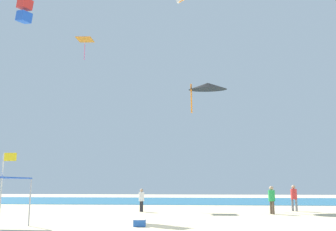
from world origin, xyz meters
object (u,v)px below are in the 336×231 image
(person_leftmost, at_px, (142,198))
(person_central, at_px, (272,198))
(person_near_tent, at_px, (294,196))
(cooler_box, at_px, (140,223))
(kite_delta_black, at_px, (208,86))
(kite_diamond_orange, at_px, (85,41))
(banner_flag, at_px, (3,183))
(kite_box_red, at_px, (24,11))

(person_leftmost, distance_m, person_central, 9.21)
(person_near_tent, distance_m, cooler_box, 15.05)
(kite_delta_black, height_order, kite_diamond_orange, kite_diamond_orange)
(person_leftmost, height_order, kite_diamond_orange, kite_diamond_orange)
(person_near_tent, height_order, kite_delta_black, kite_delta_black)
(person_leftmost, xyz_separation_m, person_central, (9.11, -1.35, 0.12))
(banner_flag, relative_size, kite_box_red, 1.43)
(person_central, relative_size, kite_delta_black, 0.52)
(kite_diamond_orange, distance_m, kite_box_red, 8.15)
(person_near_tent, height_order, kite_diamond_orange, kite_diamond_orange)
(kite_delta_black, distance_m, kite_box_red, 18.06)
(person_near_tent, bearing_deg, kite_delta_black, -161.69)
(banner_flag, height_order, kite_delta_black, kite_delta_black)
(cooler_box, xyz_separation_m, kite_delta_black, (3.60, 15.24, 10.52))
(person_central, xyz_separation_m, kite_box_red, (-20.58, 4.44, 16.47))
(cooler_box, bearing_deg, person_leftmost, 98.47)
(banner_flag, distance_m, cooler_box, 6.38)
(person_leftmost, relative_size, kite_diamond_orange, 0.71)
(kite_delta_black, xyz_separation_m, kite_box_red, (-16.53, -2.40, 6.87))
(banner_flag, xyz_separation_m, kite_diamond_orange, (-4.12, 23.03, 15.39))
(kite_delta_black, relative_size, kite_box_red, 1.53)
(person_leftmost, bearing_deg, kite_delta_black, -72.58)
(person_near_tent, bearing_deg, kite_box_red, -133.41)
(person_central, bearing_deg, person_leftmost, -112.90)
(cooler_box, bearing_deg, kite_diamond_orange, 115.25)
(person_leftmost, height_order, cooler_box, person_leftmost)
(banner_flag, height_order, cooler_box, banner_flag)
(person_central, relative_size, banner_flag, 0.56)
(kite_delta_black, distance_m, kite_diamond_orange, 15.61)
(person_leftmost, bearing_deg, kite_box_red, 45.04)
(person_leftmost, distance_m, kite_box_red, 20.40)
(banner_flag, distance_m, kite_delta_black, 21.94)
(person_central, distance_m, banner_flag, 17.24)
(person_central, relative_size, cooler_box, 3.25)
(kite_diamond_orange, bearing_deg, person_near_tent, 65.74)
(person_central, bearing_deg, cooler_box, -56.80)
(cooler_box, distance_m, kite_box_red, 25.18)
(kite_delta_black, bearing_deg, kite_diamond_orange, 159.52)
(person_near_tent, bearing_deg, person_leftmost, -121.55)
(cooler_box, bearing_deg, person_central, 47.66)
(person_central, distance_m, kite_diamond_orange, 26.53)
(person_near_tent, distance_m, kite_delta_black, 12.04)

